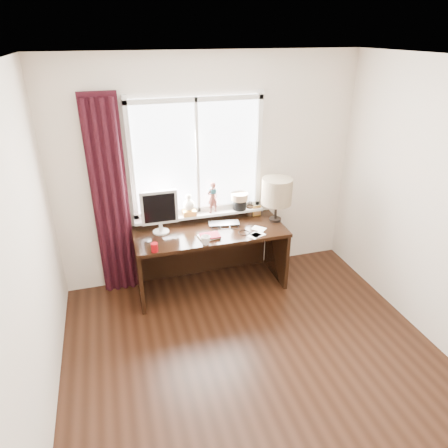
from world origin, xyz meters
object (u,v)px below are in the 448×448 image
object	(u,v)px
laptop	(224,223)
table_lamp	(277,192)
mug	(206,240)
desk	(208,245)
monitor	(159,209)
red_cup	(155,247)

from	to	relation	value
laptop	table_lamp	bearing A→B (deg)	2.61
mug	laptop	bearing A→B (deg)	51.13
desk	monitor	world-z (taller)	monitor
mug	table_lamp	world-z (taller)	table_lamp
monitor	red_cup	bearing A→B (deg)	-106.83
laptop	table_lamp	distance (m)	0.70
monitor	mug	bearing A→B (deg)	-44.83
laptop	monitor	world-z (taller)	monitor
red_cup	mug	bearing A→B (deg)	0.00
desk	laptop	bearing A→B (deg)	-0.40
mug	desk	xyz separation A→B (m)	(0.13, 0.40, -0.29)
mug	table_lamp	distance (m)	1.03
laptop	red_cup	bearing A→B (deg)	-146.45
red_cup	monitor	distance (m)	0.48
mug	red_cup	world-z (taller)	mug
mug	monitor	size ratio (longest dim) A/B	0.20
desk	monitor	xyz separation A→B (m)	(-0.54, 0.01, 0.52)
mug	monitor	distance (m)	0.62
mug	table_lamp	bearing A→B (deg)	19.66
red_cup	table_lamp	size ratio (longest dim) A/B	0.18
mug	red_cup	bearing A→B (deg)	180.00
table_lamp	mug	bearing A→B (deg)	-160.34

